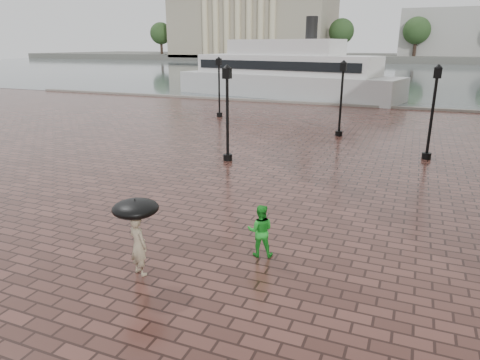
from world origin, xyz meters
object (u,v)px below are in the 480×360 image
(adult_pedestrian, at_px, (138,245))
(ferry_near, at_px, (284,74))
(child_pedestrian, at_px, (260,231))
(street_lamps, at_px, (347,99))

(adult_pedestrian, relative_size, ferry_near, 0.06)
(adult_pedestrian, height_order, child_pedestrian, adult_pedestrian)
(street_lamps, bearing_deg, adult_pedestrian, -96.27)
(ferry_near, bearing_deg, child_pedestrian, -61.90)
(street_lamps, height_order, ferry_near, ferry_near)
(child_pedestrian, xyz_separation_m, ferry_near, (-10.03, 35.77, 1.72))
(child_pedestrian, relative_size, ferry_near, 0.06)
(child_pedestrian, bearing_deg, adult_pedestrian, 23.24)
(adult_pedestrian, distance_m, ferry_near, 38.60)
(adult_pedestrian, distance_m, child_pedestrian, 3.15)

